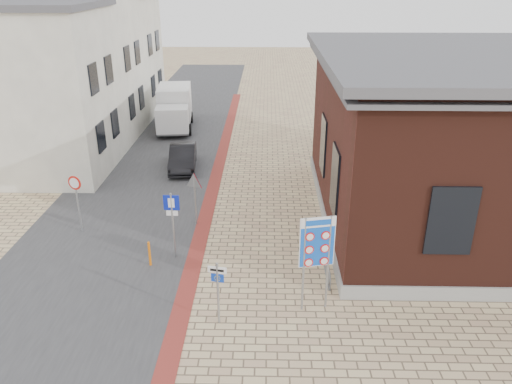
% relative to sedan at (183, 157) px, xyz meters
% --- Properties ---
extents(ground, '(120.00, 120.00, 0.00)m').
position_rel_sedan_xyz_m(ground, '(3.84, -12.41, -0.62)').
color(ground, tan).
rests_on(ground, ground).
extents(road_strip, '(7.00, 60.00, 0.02)m').
position_rel_sedan_xyz_m(road_strip, '(-1.66, 2.59, -0.61)').
color(road_strip, '#38383A').
rests_on(road_strip, ground).
extents(curb_strip, '(0.60, 40.00, 0.02)m').
position_rel_sedan_xyz_m(curb_strip, '(1.84, -2.41, -0.60)').
color(curb_strip, maroon).
rests_on(curb_strip, ground).
extents(brick_building, '(13.00, 13.00, 6.80)m').
position_rel_sedan_xyz_m(brick_building, '(12.84, -5.42, 2.87)').
color(brick_building, gray).
rests_on(brick_building, ground).
extents(townhouse_near, '(7.40, 6.40, 8.30)m').
position_rel_sedan_xyz_m(townhouse_near, '(-7.15, -0.41, 3.55)').
color(townhouse_near, beige).
rests_on(townhouse_near, ground).
extents(townhouse_mid, '(7.40, 6.40, 9.10)m').
position_rel_sedan_xyz_m(townhouse_mid, '(-7.15, 5.59, 3.95)').
color(townhouse_mid, beige).
rests_on(townhouse_mid, ground).
extents(townhouse_far, '(7.40, 6.40, 8.30)m').
position_rel_sedan_xyz_m(townhouse_far, '(-7.15, 11.59, 3.55)').
color(townhouse_far, beige).
rests_on(townhouse_far, ground).
extents(bike_rack, '(0.08, 1.80, 0.60)m').
position_rel_sedan_xyz_m(bike_rack, '(6.49, -10.21, -0.36)').
color(bike_rack, slate).
rests_on(bike_rack, ground).
extents(sedan, '(1.68, 3.87, 1.24)m').
position_rel_sedan_xyz_m(sedan, '(0.00, 0.00, 0.00)').
color(sedan, black).
rests_on(sedan, ground).
extents(box_truck, '(2.59, 5.30, 2.67)m').
position_rel_sedan_xyz_m(box_truck, '(-1.67, 7.35, 0.76)').
color(box_truck, slate).
rests_on(box_truck, ground).
extents(border_sign, '(1.05, 0.27, 3.12)m').
position_rel_sedan_xyz_m(border_sign, '(5.89, -11.91, 1.64)').
color(border_sign, gray).
rests_on(border_sign, ground).
extents(essen_sign, '(0.54, 0.15, 2.03)m').
position_rel_sedan_xyz_m(essen_sign, '(3.04, -12.68, 0.70)').
color(essen_sign, gray).
rests_on(essen_sign, ground).
extents(parking_sign, '(0.56, 0.07, 2.53)m').
position_rel_sedan_xyz_m(parking_sign, '(1.11, -9.01, 1.11)').
color(parking_sign, gray).
rests_on(parking_sign, ground).
extents(yield_sign, '(0.75, 0.35, 2.20)m').
position_rel_sedan_xyz_m(yield_sign, '(1.53, -6.41, 1.05)').
color(yield_sign, gray).
rests_on(yield_sign, ground).
extents(speed_sign, '(0.55, 0.20, 2.40)m').
position_rel_sedan_xyz_m(speed_sign, '(-2.93, -7.17, 0.99)').
color(speed_sign, gray).
rests_on(speed_sign, ground).
extents(bollard, '(0.09, 0.09, 0.95)m').
position_rel_sedan_xyz_m(bollard, '(0.34, -9.61, -0.15)').
color(bollard, orange).
rests_on(bollard, ground).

